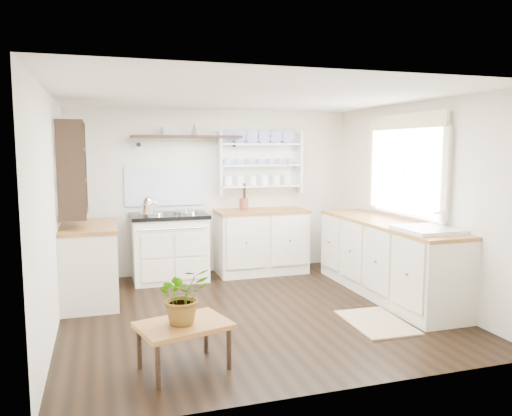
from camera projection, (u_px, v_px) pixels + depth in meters
The scene contains 19 objects.
floor at pixel (254, 311), 5.44m from camera, with size 4.00×3.80×0.01m, color black.
wall_back at pixel (215, 191), 7.10m from camera, with size 4.00×0.02×2.30m, color beige.
wall_right at pixel (415, 200), 5.89m from camera, with size 0.02×3.80×2.30m, color beige.
wall_left at pixel (51, 214), 4.71m from camera, with size 0.02×3.80×2.30m, color beige.
ceiling at pixel (254, 96), 5.16m from camera, with size 4.00×3.80×0.01m, color white.
window at pixel (405, 165), 5.97m from camera, with size 0.08×1.55×1.22m.
aga_cooker at pixel (170, 246), 6.66m from camera, with size 1.00×0.70×0.93m.
back_cabinets at pixel (261, 240), 7.07m from camera, with size 1.27×0.63×0.90m.
right_cabinets at pixel (387, 258), 5.98m from camera, with size 0.62×2.43×0.90m.
belfast_sink at pixel (427, 241), 5.23m from camera, with size 0.55×0.60×0.45m.
left_cabinets at pixel (90, 262), 5.73m from camera, with size 0.62×1.13×0.90m.
plate_rack at pixel (259, 163), 7.21m from camera, with size 1.20×0.22×0.90m.
high_shelf at pixel (187, 137), 6.77m from camera, with size 1.50×0.29×0.16m.
left_shelving at pixel (72, 168), 5.56m from camera, with size 0.28×0.80×1.05m, color black.
kettle at pixel (148, 205), 6.40m from camera, with size 0.17×0.17×0.21m, color silver, non-canonical shape.
utensil_crock at pixel (244, 204), 7.02m from camera, with size 0.13×0.13×0.15m, color brown.
center_table at pixel (184, 328), 3.98m from camera, with size 0.81×0.67×0.38m.
potted_plant at pixel (183, 295), 3.95m from camera, with size 0.41×0.35×0.45m, color #3F7233.
floor_rug at pixel (376, 322), 5.06m from camera, with size 0.55×0.85×0.02m, color #9D8F5B.
Camera 1 is at (-1.55, -5.03, 1.77)m, focal length 35.00 mm.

